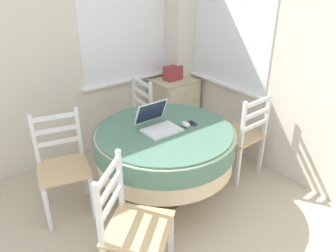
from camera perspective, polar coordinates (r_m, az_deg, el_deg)
corner_room_shell at (r=3.01m, az=-0.58°, el=12.32°), size 4.54×4.48×2.55m
round_dining_table at (r=2.88m, az=-0.58°, el=-3.28°), size 1.23×1.23×0.74m
laptop at (r=2.80m, az=-1.77°, el=0.40°), size 0.30×0.32×0.23m
computer_mouse at (r=2.85m, az=3.08°, el=0.29°), size 0.06×0.09×0.05m
cell_phone at (r=2.91m, az=4.24°, el=0.49°), size 0.06×0.11×0.01m
dining_chair_near_back_window at (r=3.68m, az=-6.24°, el=1.10°), size 0.44×0.45×0.91m
dining_chair_near_right_window at (r=3.40m, az=12.71°, el=-1.66°), size 0.44×0.43×0.91m
dining_chair_camera_near at (r=2.29m, az=-6.25°, el=-17.01°), size 0.59×0.59×0.91m
dining_chair_left_flank at (r=2.98m, az=-17.83°, el=-6.70°), size 0.51×0.50×0.91m
corner_cabinet at (r=4.22m, az=1.14°, el=3.51°), size 0.54×0.44×0.73m
storage_box at (r=4.04m, az=0.87°, el=9.20°), size 0.21×0.13×0.17m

